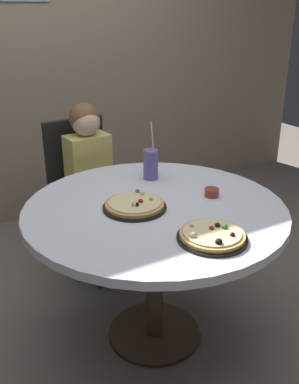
{
  "coord_description": "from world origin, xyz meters",
  "views": [
    {
      "loc": [
        -0.93,
        -1.57,
        1.59
      ],
      "look_at": [
        0.0,
        0.05,
        0.8
      ],
      "focal_mm": 40.57,
      "sensor_mm": 36.0,
      "label": 1
    }
  ],
  "objects": [
    {
      "name": "soda_cup",
      "position": [
        0.16,
        0.31,
        0.83
      ],
      "size": [
        0.08,
        0.08,
        0.31
      ],
      "color": "#6659A5",
      "rests_on": "dining_table"
    },
    {
      "name": "diner_child",
      "position": [
        0.0,
        0.74,
        0.48
      ],
      "size": [
        0.27,
        0.42,
        1.08
      ],
      "color": "#3F4766",
      "rests_on": "ground_plane"
    },
    {
      "name": "sauce_bowl",
      "position": [
        0.3,
        -0.04,
        0.77
      ],
      "size": [
        0.07,
        0.07,
        0.04
      ],
      "primitive_type": "cylinder",
      "color": "brown",
      "rests_on": "dining_table"
    },
    {
      "name": "dining_table",
      "position": [
        0.0,
        0.0,
        0.65
      ],
      "size": [
        1.22,
        1.22,
        0.75
      ],
      "color": "silver",
      "rests_on": "ground_plane"
    },
    {
      "name": "ground_plane",
      "position": [
        0.0,
        0.0,
        0.0
      ],
      "size": [
        8.0,
        8.0,
        0.0
      ],
      "primitive_type": "plane",
      "color": "slate"
    },
    {
      "name": "chair_wooden",
      "position": [
        -0.01,
        0.92,
        0.53
      ],
      "size": [
        0.42,
        0.42,
        0.95
      ],
      "color": "black",
      "rests_on": "ground_plane"
    },
    {
      "name": "pizza_cheese",
      "position": [
        0.03,
        -0.39,
        0.77
      ],
      "size": [
        0.28,
        0.28,
        0.05
      ],
      "color": "black",
      "rests_on": "dining_table"
    },
    {
      "name": "wall_with_window",
      "position": [
        -0.0,
        1.78,
        1.45
      ],
      "size": [
        5.2,
        0.14,
        2.9
      ],
      "color": "gray",
      "rests_on": "ground_plane"
    },
    {
      "name": "pizza_veggie",
      "position": [
        -0.1,
        0.02,
        0.77
      ],
      "size": [
        0.29,
        0.29,
        0.05
      ],
      "color": "black",
      "rests_on": "dining_table"
    }
  ]
}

